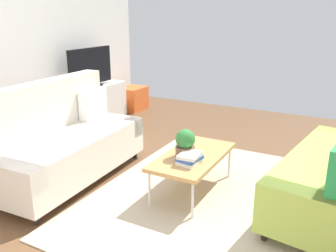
{
  "coord_description": "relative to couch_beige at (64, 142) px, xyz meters",
  "views": [
    {
      "loc": [
        -3.0,
        -1.51,
        1.83
      ],
      "look_at": [
        0.28,
        0.27,
        0.65
      ],
      "focal_mm": 38.61,
      "sensor_mm": 36.0,
      "label": 1
    }
  ],
  "objects": [
    {
      "name": "bottle_1",
      "position": [
        1.67,
        1.08,
        0.28
      ],
      "size": [
        0.05,
        0.05,
        0.16
      ],
      "primitive_type": "cylinder",
      "color": "#262626",
      "rests_on": "tv_console"
    },
    {
      "name": "vase_1",
      "position": [
        1.38,
        1.17,
        0.27
      ],
      "size": [
        0.12,
        0.12,
        0.13
      ],
      "primitive_type": "cylinder",
      "color": "#B24C4C",
      "rests_on": "tv_console"
    },
    {
      "name": "storage_trunk",
      "position": [
        2.92,
        1.02,
        -0.22
      ],
      "size": [
        0.52,
        0.4,
        0.44
      ],
      "primitive_type": "cube",
      "color": "orange",
      "rests_on": "ground_plane"
    },
    {
      "name": "area_rug",
      "position": [
        0.34,
        -1.62,
        -0.44
      ],
      "size": [
        2.9,
        2.2,
        0.01
      ],
      "primitive_type": "cube",
      "color": "tan",
      "rests_on": "ground_plane"
    },
    {
      "name": "tv",
      "position": [
        1.82,
        1.1,
        0.51
      ],
      "size": [
        1.0,
        0.2,
        0.64
      ],
      "color": "black",
      "rests_on": "tv_console"
    },
    {
      "name": "table_book_0",
      "position": [
        0.17,
        -1.48,
        -0.0
      ],
      "size": [
        0.25,
        0.2,
        0.04
      ],
      "primitive_type": "cube",
      "rotation": [
        0.0,
        0.0,
        -0.07
      ],
      "color": "silver",
      "rests_on": "coffee_table"
    },
    {
      "name": "bottle_0",
      "position": [
        1.57,
        1.08,
        0.28
      ],
      "size": [
        0.05,
        0.05,
        0.15
      ],
      "primitive_type": "cylinder",
      "color": "purple",
      "rests_on": "tv_console"
    },
    {
      "name": "ground_plane",
      "position": [
        0.21,
        -1.34,
        -0.44
      ],
      "size": [
        7.68,
        7.68,
        0.0
      ],
      "primitive_type": "plane",
      "color": "brown"
    },
    {
      "name": "coffee_table",
      "position": [
        0.39,
        -1.42,
        -0.05
      ],
      "size": [
        1.1,
        0.56,
        0.42
      ],
      "color": "#B7844C",
      "rests_on": "ground_plane"
    },
    {
      "name": "table_book_1",
      "position": [
        0.17,
        -1.48,
        0.03
      ],
      "size": [
        0.27,
        0.22,
        0.03
      ],
      "primitive_type": "cube",
      "rotation": [
        0.0,
        0.0,
        -0.18
      ],
      "color": "#3359B2",
      "rests_on": "table_book_0"
    },
    {
      "name": "tv_console",
      "position": [
        1.82,
        1.12,
        -0.12
      ],
      "size": [
        1.4,
        0.44,
        0.64
      ],
      "primitive_type": "cube",
      "color": "silver",
      "rests_on": "ground_plane"
    },
    {
      "name": "potted_plant",
      "position": [
        0.3,
        -1.37,
        0.12
      ],
      "size": [
        0.2,
        0.2,
        0.29
      ],
      "color": "brown",
      "rests_on": "coffee_table"
    },
    {
      "name": "table_book_2",
      "position": [
        0.17,
        -1.48,
        0.06
      ],
      "size": [
        0.25,
        0.19,
        0.03
      ],
      "primitive_type": "cube",
      "rotation": [
        0.0,
        0.0,
        0.04
      ],
      "color": "silver",
      "rests_on": "table_book_1"
    },
    {
      "name": "bottle_2",
      "position": [
        1.77,
        1.08,
        0.27
      ],
      "size": [
        0.05,
        0.05,
        0.14
      ],
      "primitive_type": "cylinder",
      "color": "#3359B2",
      "rests_on": "tv_console"
    },
    {
      "name": "couch_beige",
      "position": [
        0.0,
        0.0,
        0.0
      ],
      "size": [
        1.94,
        0.93,
        1.1
      ],
      "rotation": [
        0.0,
        0.0,
        3.19
      ],
      "color": "beige",
      "rests_on": "ground_plane"
    },
    {
      "name": "vase_0",
      "position": [
        1.24,
        1.17,
        0.27
      ],
      "size": [
        0.08,
        0.08,
        0.15
      ],
      "primitive_type": "cylinder",
      "color": "silver",
      "rests_on": "tv_console"
    }
  ]
}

